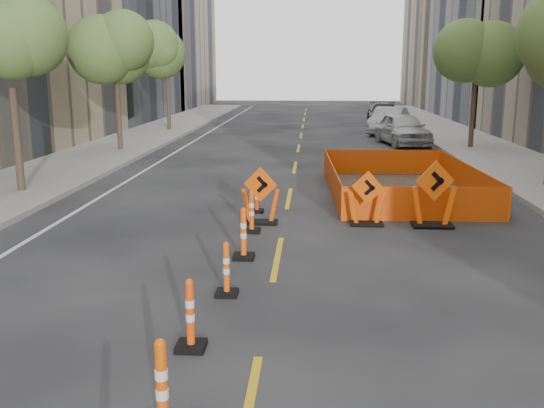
# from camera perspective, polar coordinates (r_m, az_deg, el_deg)

# --- Properties ---
(ground_plane) EXTENTS (140.00, 140.00, 0.00)m
(ground_plane) POSITION_cam_1_polar(r_m,az_deg,el_deg) (8.96, -1.01, -12.81)
(ground_plane) COLOR black
(sidewalk_left) EXTENTS (4.00, 90.00, 0.15)m
(sidewalk_left) POSITION_cam_1_polar(r_m,az_deg,el_deg) (22.60, -21.64, 2.07)
(sidewalk_left) COLOR gray
(sidewalk_left) RESTS_ON ground
(bld_left_d) EXTENTS (12.00, 16.00, 14.00)m
(bld_left_d) POSITION_cam_1_polar(r_m,az_deg,el_deg) (50.57, -17.30, 15.58)
(bld_left_d) COLOR #4C4C51
(bld_left_d) RESTS_ON ground
(bld_left_e) EXTENTS (12.00, 20.00, 20.00)m
(bld_left_e) POSITION_cam_1_polar(r_m,az_deg,el_deg) (66.37, -12.22, 17.59)
(bld_left_e) COLOR gray
(bld_left_e) RESTS_ON ground
(bld_right_e) EXTENTS (12.00, 14.00, 16.00)m
(bld_right_e) POSITION_cam_1_polar(r_m,az_deg,el_deg) (68.76, 18.22, 15.40)
(bld_right_e) COLOR tan
(bld_right_e) RESTS_ON ground
(tree_l_b) EXTENTS (2.80, 2.80, 5.95)m
(tree_l_b) POSITION_cam_1_polar(r_m,az_deg,el_deg) (20.24, -23.55, 13.48)
(tree_l_b) COLOR #382B1E
(tree_l_b) RESTS_ON ground
(tree_l_c) EXTENTS (2.80, 2.80, 5.95)m
(tree_l_c) POSITION_cam_1_polar(r_m,az_deg,el_deg) (29.51, -14.52, 13.48)
(tree_l_c) COLOR #382B1E
(tree_l_c) RESTS_ON ground
(tree_l_d) EXTENTS (2.80, 2.80, 5.95)m
(tree_l_d) POSITION_cam_1_polar(r_m,az_deg,el_deg) (39.15, -9.87, 13.36)
(tree_l_d) COLOR #382B1E
(tree_l_d) RESTS_ON ground
(tree_r_c) EXTENTS (2.80, 2.80, 5.95)m
(tree_r_c) POSITION_cam_1_polar(r_m,az_deg,el_deg) (31.05, 18.72, 13.16)
(tree_r_c) COLOR #382B1E
(tree_r_c) RESTS_ON ground
(channelizer_1) EXTENTS (0.45, 0.45, 1.14)m
(channelizer_1) POSITION_cam_1_polar(r_m,az_deg,el_deg) (6.72, -10.32, -16.76)
(channelizer_1) COLOR #D84D09
(channelizer_1) RESTS_ON ground
(channelizer_2) EXTENTS (0.41, 0.41, 1.04)m
(channelizer_2) POSITION_cam_1_polar(r_m,az_deg,el_deg) (8.61, -7.72, -10.24)
(channelizer_2) COLOR #EB4409
(channelizer_2) RESTS_ON ground
(channelizer_3) EXTENTS (0.38, 0.38, 0.96)m
(channelizer_3) POSITION_cam_1_polar(r_m,az_deg,el_deg) (10.52, -4.32, -6.09)
(channelizer_3) COLOR #F54F0A
(channelizer_3) RESTS_ON ground
(channelizer_4) EXTENTS (0.43, 0.43, 1.09)m
(channelizer_4) POSITION_cam_1_polar(r_m,az_deg,el_deg) (12.48, -2.70, -2.76)
(channelizer_4) COLOR #F94E0A
(channelizer_4) RESTS_ON ground
(channelizer_5) EXTENTS (0.40, 0.40, 1.03)m
(channelizer_5) POSITION_cam_1_polar(r_m,az_deg,el_deg) (14.52, -1.93, -0.71)
(channelizer_5) COLOR #E35509
(channelizer_5) RESTS_ON ground
(channelizer_6) EXTENTS (0.36, 0.36, 0.93)m
(channelizer_6) POSITION_cam_1_polar(r_m,az_deg,el_deg) (16.57, -1.45, 0.79)
(channelizer_6) COLOR #E43C09
(channelizer_6) RESTS_ON ground
(chevron_sign_left) EXTENTS (1.09, 0.82, 1.46)m
(chevron_sign_left) POSITION_cam_1_polar(r_m,az_deg,el_deg) (15.28, -1.08, 0.81)
(chevron_sign_left) COLOR #EB4D09
(chevron_sign_left) RESTS_ON ground
(chevron_sign_center) EXTENTS (1.07, 0.87, 1.39)m
(chevron_sign_center) POSITION_cam_1_polar(r_m,az_deg,el_deg) (15.31, 8.96, 0.55)
(chevron_sign_center) COLOR #DF4D09
(chevron_sign_center) RESTS_ON ground
(chevron_sign_right) EXTENTS (1.25, 0.93, 1.68)m
(chevron_sign_right) POSITION_cam_1_polar(r_m,az_deg,el_deg) (15.46, 15.00, 0.92)
(chevron_sign_right) COLOR #EF520A
(chevron_sign_right) RESTS_ON ground
(safety_fence) EXTENTS (4.59, 7.47, 0.91)m
(safety_fence) POSITION_cam_1_polar(r_m,az_deg,el_deg) (19.55, 11.95, 2.30)
(safety_fence) COLOR #FF470D
(safety_fence) RESTS_ON ground
(parked_car_near) EXTENTS (2.78, 5.16, 1.67)m
(parked_car_near) POSITION_cam_1_polar(r_m,az_deg,el_deg) (32.36, 12.19, 6.93)
(parked_car_near) COLOR #B8B8BA
(parked_car_near) RESTS_ON ground
(parked_car_mid) EXTENTS (3.13, 5.15, 1.60)m
(parked_car_mid) POSITION_cam_1_polar(r_m,az_deg,el_deg) (37.77, 10.95, 7.70)
(parked_car_mid) COLOR #A9A8AE
(parked_car_mid) RESTS_ON ground
(parked_car_far) EXTENTS (2.50, 5.51, 1.56)m
(parked_car_far) POSITION_cam_1_polar(r_m,az_deg,el_deg) (43.48, 10.46, 8.30)
(parked_car_far) COLOR black
(parked_car_far) RESTS_ON ground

